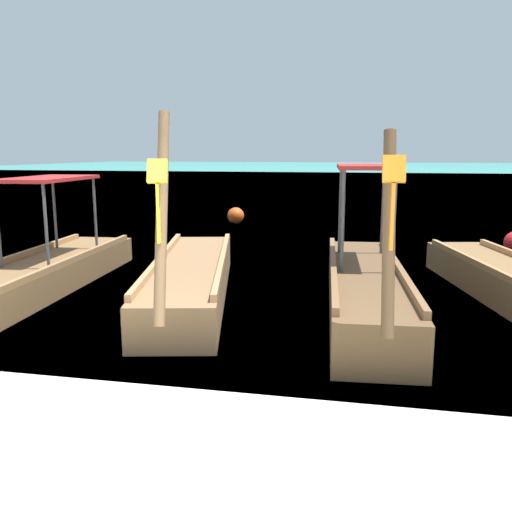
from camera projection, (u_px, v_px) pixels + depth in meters
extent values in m
plane|color=beige|center=(181.00, 444.00, 4.39)|extent=(120.00, 120.00, 0.00)
plane|color=#2DB29E|center=(357.00, 172.00, 63.11)|extent=(120.00, 120.00, 0.00)
cube|color=brown|center=(31.00, 281.00, 8.94)|extent=(1.59, 6.22, 0.48)
cube|color=#9F7246|center=(61.00, 264.00, 8.81)|extent=(0.48, 5.65, 0.10)
cylinder|color=#4C4C51|center=(46.00, 227.00, 8.56)|extent=(0.05, 0.05, 1.35)
cylinder|color=#4C4C51|center=(55.00, 213.00, 10.46)|extent=(0.05, 0.05, 1.35)
cylinder|color=#4C4C51|center=(95.00, 214.00, 10.36)|extent=(0.05, 0.05, 1.35)
cube|color=#AD2323|center=(48.00, 179.00, 9.38)|extent=(1.13, 2.11, 0.06)
cube|color=olive|center=(192.00, 279.00, 8.81)|extent=(2.20, 5.37, 0.57)
cube|color=#AF7F52|center=(160.00, 259.00, 8.74)|extent=(1.13, 4.74, 0.10)
cube|color=#AF7F52|center=(222.00, 259.00, 8.76)|extent=(1.13, 4.74, 0.10)
cylinder|color=brown|center=(162.00, 216.00, 5.72)|extent=(0.32, 0.93, 2.20)
cube|color=yellow|center=(157.00, 171.00, 5.46)|extent=(0.23, 0.18, 0.25)
cube|color=yellow|center=(158.00, 214.00, 5.52)|extent=(0.05, 0.08, 0.60)
cube|color=brown|center=(365.00, 291.00, 8.00)|extent=(1.38, 5.23, 0.62)
cube|color=brown|center=(333.00, 266.00, 7.99)|extent=(0.43, 4.75, 0.10)
cube|color=brown|center=(398.00, 268.00, 7.87)|extent=(0.43, 4.75, 0.10)
cylinder|color=brown|center=(389.00, 233.00, 5.12)|extent=(0.17, 0.68, 1.93)
cube|color=orange|center=(394.00, 169.00, 4.84)|extent=(0.21, 0.14, 0.25)
cube|color=orange|center=(392.00, 217.00, 4.90)|extent=(0.04, 0.08, 0.61)
cylinder|color=#4C4C51|center=(343.00, 222.00, 7.73)|extent=(0.05, 0.05, 1.44)
cylinder|color=#4C4C51|center=(394.00, 223.00, 7.64)|extent=(0.05, 0.05, 1.44)
cylinder|color=#4C4C51|center=(340.00, 210.00, 9.24)|extent=(0.05, 0.05, 1.44)
cylinder|color=#4C4C51|center=(383.00, 211.00, 9.15)|extent=(0.05, 0.05, 1.44)
cube|color=#AD2323|center=(366.00, 167.00, 8.30)|extent=(0.98, 1.81, 0.06)
cube|color=#9F7246|center=(504.00, 276.00, 7.83)|extent=(1.37, 5.95, 0.10)
sphere|color=#EA5119|center=(236.00, 216.00, 17.69)|extent=(0.54, 0.54, 0.54)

